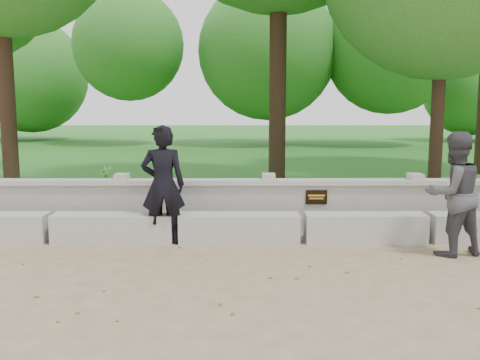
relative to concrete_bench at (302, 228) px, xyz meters
The scene contains 10 objects.
ground 1.91m from the concrete_bench, 90.00° to the right, with size 80.00×80.00×0.00m, color tan.
lawn 12.10m from the concrete_bench, 90.00° to the left, with size 40.00×22.00×0.25m, color #1D6317.
concrete_bench is the anchor object (origin of this frame).
parapet_wall 0.74m from the concrete_bench, 89.99° to the left, with size 12.50×0.35×0.90m.
man_main 2.30m from the concrete_bench, behind, with size 0.71×0.64×1.86m.
visitor_left 2.30m from the concrete_bench, 20.05° to the right, with size 1.01×0.88×1.79m.
shrub_a 2.10m from the concrete_bench, 137.68° to the left, with size 0.28×0.19×0.54m, color #3F7D2A.
shrub_b 3.78m from the concrete_bench, 38.88° to the left, with size 0.28×0.23×0.52m, color #3F7D2A.
shrub_c 4.88m from the concrete_bench, 34.25° to the left, with size 0.46×0.40×0.52m, color #3F7D2A.
shrub_d 4.64m from the concrete_bench, 144.80° to the left, with size 0.37×0.33×0.66m, color #3F7D2A.
Camera 1 is at (-1.00, -6.40, 2.15)m, focal length 40.00 mm.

